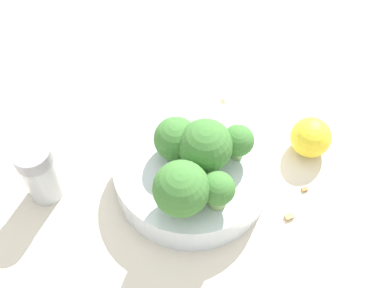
# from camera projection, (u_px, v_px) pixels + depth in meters

# --- Properties ---
(ground_plane) EXTENTS (3.00, 3.00, 0.00)m
(ground_plane) POSITION_uv_depth(u_px,v_px,m) (192.00, 181.00, 0.61)
(ground_plane) COLOR beige
(bowl) EXTENTS (0.17, 0.17, 0.04)m
(bowl) POSITION_uv_depth(u_px,v_px,m) (192.00, 171.00, 0.60)
(bowl) COLOR silver
(bowl) RESTS_ON ground_plane
(broccoli_floret_0) EXTENTS (0.03, 0.03, 0.05)m
(broccoli_floret_0) POSITION_uv_depth(u_px,v_px,m) (238.00, 141.00, 0.56)
(broccoli_floret_0) COLOR #84AD66
(broccoli_floret_0) RESTS_ON bowl
(broccoli_floret_1) EXTENTS (0.06, 0.06, 0.06)m
(broccoli_floret_1) POSITION_uv_depth(u_px,v_px,m) (206.00, 144.00, 0.55)
(broccoli_floret_1) COLOR #8EB770
(broccoli_floret_1) RESTS_ON bowl
(broccoli_floret_2) EXTENTS (0.06, 0.06, 0.06)m
(broccoli_floret_2) POSITION_uv_depth(u_px,v_px,m) (184.00, 190.00, 0.52)
(broccoli_floret_2) COLOR #84AD66
(broccoli_floret_2) RESTS_ON bowl
(broccoli_floret_3) EXTENTS (0.05, 0.05, 0.05)m
(broccoli_floret_3) POSITION_uv_depth(u_px,v_px,m) (176.00, 139.00, 0.56)
(broccoli_floret_3) COLOR #7A9E5B
(broccoli_floret_3) RESTS_ON bowl
(broccoli_floret_4) EXTENTS (0.03, 0.03, 0.05)m
(broccoli_floret_4) POSITION_uv_depth(u_px,v_px,m) (218.00, 190.00, 0.53)
(broccoli_floret_4) COLOR #7A9E5B
(broccoli_floret_4) RESTS_ON bowl
(pepper_shaker) EXTENTS (0.04, 0.04, 0.08)m
(pepper_shaker) POSITION_uv_depth(u_px,v_px,m) (39.00, 172.00, 0.57)
(pepper_shaker) COLOR #B2B7BC
(pepper_shaker) RESTS_ON ground_plane
(lemon_wedge) EXTENTS (0.05, 0.05, 0.05)m
(lemon_wedge) POSITION_uv_depth(u_px,v_px,m) (311.00, 137.00, 0.62)
(lemon_wedge) COLOR yellow
(lemon_wedge) RESTS_ON ground_plane
(almond_crumb_0) EXTENTS (0.01, 0.01, 0.01)m
(almond_crumb_0) POSITION_uv_depth(u_px,v_px,m) (289.00, 216.00, 0.58)
(almond_crumb_0) COLOR tan
(almond_crumb_0) RESTS_ON ground_plane
(almond_crumb_1) EXTENTS (0.01, 0.01, 0.01)m
(almond_crumb_1) POSITION_uv_depth(u_px,v_px,m) (223.00, 101.00, 0.68)
(almond_crumb_1) COLOR olive
(almond_crumb_1) RESTS_ON ground_plane
(almond_crumb_2) EXTENTS (0.01, 0.01, 0.01)m
(almond_crumb_2) POSITION_uv_depth(u_px,v_px,m) (305.00, 189.00, 0.60)
(almond_crumb_2) COLOR olive
(almond_crumb_2) RESTS_ON ground_plane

